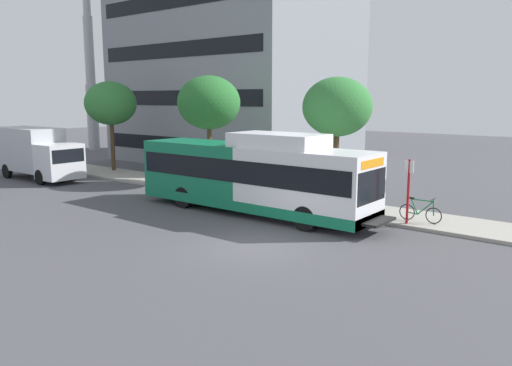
% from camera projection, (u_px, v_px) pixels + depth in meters
% --- Properties ---
extents(ground_plane, '(120.00, 120.00, 0.00)m').
position_uv_depth(ground_plane, '(117.00, 214.00, 22.46)').
color(ground_plane, '#4C4C51').
extents(sidewalk_curb, '(3.00, 56.00, 0.14)m').
position_uv_depth(sidewalk_curb, '(250.00, 194.00, 26.64)').
color(sidewalk_curb, '#A8A399').
rests_on(sidewalk_curb, ground).
extents(transit_bus, '(2.58, 12.25, 3.65)m').
position_uv_depth(transit_bus, '(253.00, 176.00, 22.30)').
color(transit_bus, white).
rests_on(transit_bus, ground).
extents(bus_stop_sign_pole, '(0.10, 0.36, 2.60)m').
position_uv_depth(bus_stop_sign_pole, '(408.00, 187.00, 19.91)').
color(bus_stop_sign_pole, red).
rests_on(bus_stop_sign_pole, sidewalk_curb).
extents(bicycle_parked, '(0.52, 1.76, 1.02)m').
position_uv_depth(bicycle_parked, '(420.00, 212.00, 20.38)').
color(bicycle_parked, black).
rests_on(bicycle_parked, sidewalk_curb).
extents(street_tree_near_stop, '(3.31, 3.31, 5.98)m').
position_uv_depth(street_tree_near_stop, '(337.00, 107.00, 23.74)').
color(street_tree_near_stop, '#4C3823').
rests_on(street_tree_near_stop, sidewalk_curb).
extents(street_tree_mid_block, '(3.66, 3.66, 6.27)m').
position_uv_depth(street_tree_mid_block, '(209.00, 103.00, 29.07)').
color(street_tree_mid_block, '#4C3823').
rests_on(street_tree_mid_block, sidewalk_curb).
extents(street_tree_far_block, '(3.50, 3.50, 6.12)m').
position_uv_depth(street_tree_far_block, '(111.00, 104.00, 34.32)').
color(street_tree_far_block, '#4C3823').
rests_on(street_tree_far_block, sidewalk_curb).
extents(box_truck_background, '(2.32, 7.01, 3.25)m').
position_uv_depth(box_truck_background, '(36.00, 152.00, 31.78)').
color(box_truck_background, silver).
rests_on(box_truck_background, ground).
extents(lattice_comm_tower, '(1.10, 1.10, 28.17)m').
position_uv_depth(lattice_comm_tower, '(89.00, 54.00, 48.69)').
color(lattice_comm_tower, '#B7B7BC').
rests_on(lattice_comm_tower, ground).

